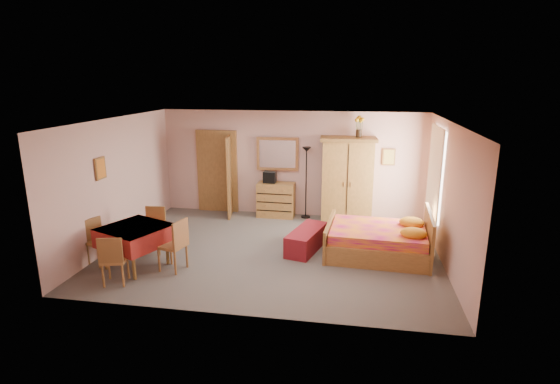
% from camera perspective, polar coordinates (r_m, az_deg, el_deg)
% --- Properties ---
extents(floor, '(6.50, 6.50, 0.00)m').
position_cam_1_polar(floor, '(8.86, -0.98, -7.68)').
color(floor, '#66615A').
rests_on(floor, ground).
extents(ceiling, '(6.50, 6.50, 0.00)m').
position_cam_1_polar(ceiling, '(8.22, -1.06, 9.32)').
color(ceiling, brown).
rests_on(ceiling, wall_back).
extents(wall_back, '(6.50, 0.10, 2.60)m').
position_cam_1_polar(wall_back, '(10.85, 1.45, 3.70)').
color(wall_back, '#D0A296').
rests_on(wall_back, floor).
extents(wall_front, '(6.50, 0.10, 2.60)m').
position_cam_1_polar(wall_front, '(6.11, -5.40, -5.18)').
color(wall_front, '#D0A296').
rests_on(wall_front, floor).
extents(wall_left, '(0.10, 5.00, 2.60)m').
position_cam_1_polar(wall_left, '(9.59, -20.48, 1.28)').
color(wall_left, '#D0A296').
rests_on(wall_left, floor).
extents(wall_right, '(0.10, 5.00, 2.60)m').
position_cam_1_polar(wall_right, '(8.48, 21.11, -0.44)').
color(wall_right, '#D0A296').
rests_on(wall_right, floor).
extents(doorway, '(1.06, 0.12, 2.15)m').
position_cam_1_polar(doorway, '(11.31, -8.16, 2.58)').
color(doorway, '#9E6B35').
rests_on(doorway, floor).
extents(window, '(0.08, 1.40, 1.95)m').
position_cam_1_polar(window, '(9.59, 19.63, 2.28)').
color(window, white).
rests_on(window, wall_right).
extents(picture_left, '(0.04, 0.32, 0.42)m').
position_cam_1_polar(picture_left, '(8.99, -22.42, 2.87)').
color(picture_left, orange).
rests_on(picture_left, wall_left).
extents(picture_back, '(0.30, 0.04, 0.40)m').
position_cam_1_polar(picture_back, '(10.70, 14.03, 4.47)').
color(picture_back, '#D8BF59').
rests_on(picture_back, wall_back).
extents(chest_of_drawers, '(0.92, 0.47, 0.86)m').
position_cam_1_polar(chest_of_drawers, '(10.85, -0.52, -1.03)').
color(chest_of_drawers, '#AF7A3B').
rests_on(chest_of_drawers, floor).
extents(wall_mirror, '(1.04, 0.10, 0.82)m').
position_cam_1_polar(wall_mirror, '(10.80, -0.33, 5.00)').
color(wall_mirror, silver).
rests_on(wall_mirror, wall_back).
extents(stereo, '(0.31, 0.23, 0.28)m').
position_cam_1_polar(stereo, '(10.75, -1.35, 1.95)').
color(stereo, black).
rests_on(stereo, chest_of_drawers).
extents(floor_lamp, '(0.25, 0.25, 1.76)m').
position_cam_1_polar(floor_lamp, '(10.68, 3.43, 1.19)').
color(floor_lamp, black).
rests_on(floor_lamp, floor).
extents(wardrobe, '(1.34, 0.75, 2.03)m').
position_cam_1_polar(wardrobe, '(10.47, 8.74, 1.54)').
color(wardrobe, '#A97B39').
rests_on(wardrobe, floor).
extents(sunflower_vase, '(0.20, 0.20, 0.49)m').
position_cam_1_polar(sunflower_vase, '(10.33, 10.29, 8.41)').
color(sunflower_vase, gold).
rests_on(sunflower_vase, wardrobe).
extents(bed, '(2.07, 1.67, 0.91)m').
position_cam_1_polar(bed, '(8.72, 12.65, -5.20)').
color(bed, '#B91269').
rests_on(bed, floor).
extents(bench, '(0.78, 1.35, 0.42)m').
position_cam_1_polar(bench, '(8.86, 3.50, -6.21)').
color(bench, maroon).
rests_on(bench, floor).
extents(dining_table, '(1.38, 1.38, 0.77)m').
position_cam_1_polar(dining_table, '(8.43, -18.26, -6.81)').
color(dining_table, maroon).
rests_on(dining_table, floor).
extents(chair_south, '(0.48, 0.48, 0.87)m').
position_cam_1_polar(chair_south, '(7.89, -20.80, -8.17)').
color(chair_south, '#A26C37').
rests_on(chair_south, floor).
extents(chair_north, '(0.43, 0.43, 0.89)m').
position_cam_1_polar(chair_north, '(9.03, -16.23, -4.84)').
color(chair_north, '#915E31').
rests_on(chair_north, floor).
extents(chair_west, '(0.50, 0.50, 0.85)m').
position_cam_1_polar(chair_west, '(8.79, -22.52, -6.04)').
color(chair_west, olive).
rests_on(chair_west, floor).
extents(chair_east, '(0.52, 0.52, 0.95)m').
position_cam_1_polar(chair_east, '(8.10, -13.90, -6.70)').
color(chair_east, '#986233').
rests_on(chair_east, floor).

